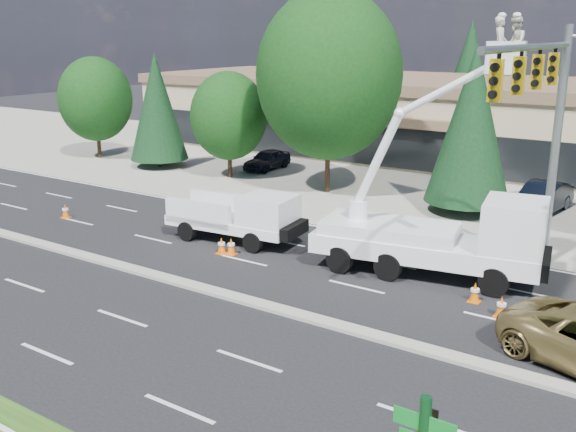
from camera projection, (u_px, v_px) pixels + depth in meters
The scene contains 21 objects.
ground at pixel (190, 286), 22.85m from camera, with size 140.00×140.00×0.00m, color black.
concrete_apron at pixel (411, 182), 38.92m from camera, with size 140.00×22.00×0.01m, color gray.
road_median at pixel (190, 285), 22.83m from camera, with size 120.00×0.55×0.12m, color gray.
strip_mall at pixel (468, 118), 46.16m from camera, with size 50.40×15.40×5.50m.
tree_front_a at pixel (95, 99), 45.37m from camera, with size 5.16×5.16×7.16m.
tree_front_b at pixel (157, 106), 42.24m from camera, with size 3.83×3.83×7.54m.
tree_front_c at pixel (229, 116), 39.13m from camera, with size 4.70×4.70×6.53m.
tree_front_d at pixel (329, 75), 34.71m from camera, with size 7.99×7.99×11.09m.
tree_front_e at pixel (472, 125), 31.05m from camera, with size 4.19×4.19×8.25m.
tree_back_a at pixel (332, 76), 64.88m from camera, with size 4.23×4.23×8.35m.
tree_back_b at pixel (469, 72), 57.25m from camera, with size 5.06×5.06×9.98m.
signal_mast at pixel (548, 114), 21.55m from camera, with size 2.76×10.16×9.00m.
utility_pickup at pixel (240, 222), 27.50m from camera, with size 5.87×2.66×2.19m.
bucket_truck at pixel (446, 225), 23.19m from camera, with size 8.54×3.79×9.34m.
traffic_cone_a at pixel (65, 211), 31.26m from camera, with size 0.40×0.40×0.70m.
traffic_cone_b at pixel (222, 246), 26.15m from camera, with size 0.40×0.40×0.70m.
traffic_cone_c at pixel (231, 246), 26.07m from camera, with size 0.40×0.40×0.70m.
traffic_cone_d at pixel (475, 292), 21.44m from camera, with size 0.40×0.40×0.70m.
traffic_cone_e at pixel (501, 307), 20.31m from camera, with size 0.40×0.40×0.70m.
parked_car_west at pixel (267, 159), 42.30m from camera, with size 1.57×3.90×1.33m, color black.
parked_car_east at pixel (542, 198), 32.06m from camera, with size 1.61×4.61×1.52m, color black.
Camera 1 is at (14.61, -15.86, 8.69)m, focal length 40.00 mm.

